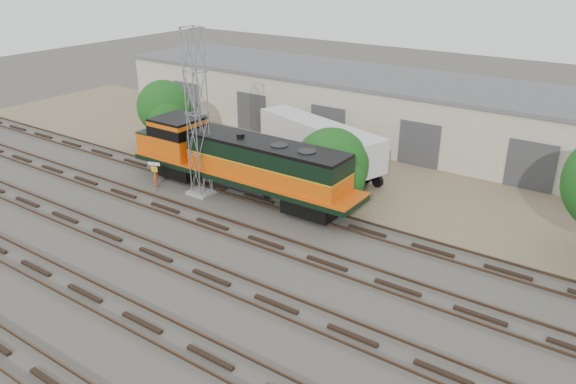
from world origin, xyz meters
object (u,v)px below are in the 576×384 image
Objects in this scene: locomotive at (238,161)px; signal_tower at (197,117)px; semi_trailer at (322,141)px; worker at (156,176)px.

locomotive is 3.82m from signal_tower.
worker is at bearing -111.77° from semi_trailer.
signal_tower is 6.84× the size of worker.
locomotive reaches higher than semi_trailer.
locomotive is 1.60× the size of signal_tower.
signal_tower is (-2.14, -1.30, 2.88)m from locomotive.
locomotive is at bearing -121.10° from worker.
semi_trailer is at bearing 72.93° from locomotive.
semi_trailer is at bearing 62.66° from signal_tower.
locomotive is 1.47× the size of semi_trailer.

